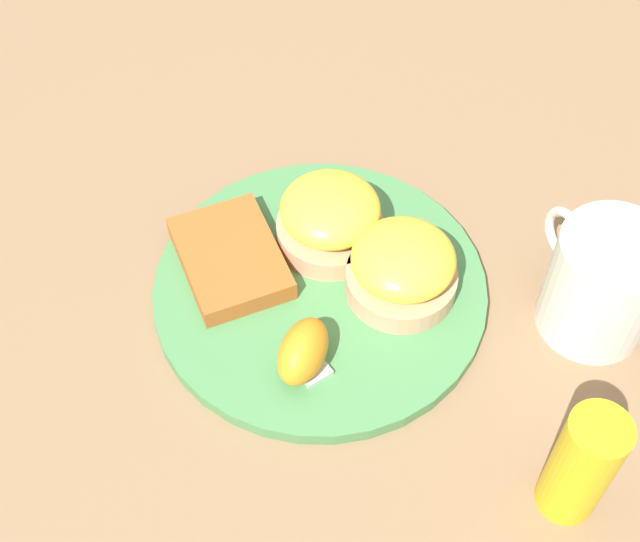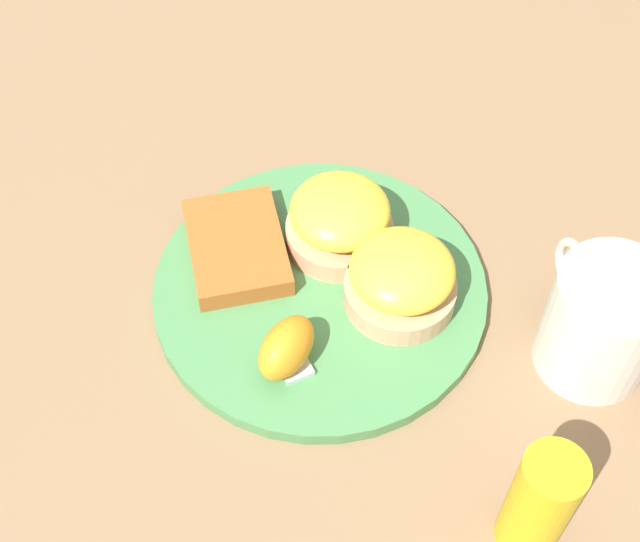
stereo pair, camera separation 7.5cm
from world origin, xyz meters
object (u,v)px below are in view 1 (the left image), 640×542
orange_wedge (303,351)px  fork (263,306)px  sandwich_benedict_left (402,268)px  sandwich_benedict_right (330,218)px  condiment_bottle (582,465)px  cup (602,283)px  hashbrown_patty (230,258)px

orange_wedge → fork: 0.07m
sandwich_benedict_left → sandwich_benedict_right: size_ratio=1.00×
sandwich_benedict_right → fork: 0.10m
sandwich_benedict_left → condiment_bottle: (-0.21, -0.02, 0.01)m
cup → fork: bearing=62.7°
sandwich_benedict_left → hashbrown_patty: bearing=53.0°
hashbrown_patty → cup: size_ratio=0.90×
cup → hashbrown_patty: bearing=54.3°
hashbrown_patty → orange_wedge: bearing=-174.8°
sandwich_benedict_left → fork: bearing=72.5°
sandwich_benedict_left → cup: (-0.09, -0.13, 0.01)m
fork → condiment_bottle: condiment_bottle is taller
orange_wedge → sandwich_benedict_left: bearing=-74.0°
fork → cup: (-0.13, -0.25, 0.03)m
sandwich_benedict_left → cup: cup is taller
sandwich_benedict_right → condiment_bottle: 0.29m
sandwich_benedict_right → fork: bearing=115.3°
cup → condiment_bottle: size_ratio=1.09×
sandwich_benedict_right → fork: size_ratio=0.47×
sandwich_benedict_left → hashbrown_patty: size_ratio=0.85×
orange_wedge → condiment_bottle: bearing=-145.4°
sandwich_benedict_right → hashbrown_patty: bearing=81.2°
fork → cup: 0.28m
hashbrown_patty → orange_wedge: (-0.12, -0.01, 0.01)m
hashbrown_patty → fork: size_ratio=0.55×
sandwich_benedict_left → orange_wedge: 0.11m
fork → condiment_bottle: 0.29m
sandwich_benedict_right → sandwich_benedict_left: bearing=-159.2°
hashbrown_patty → condiment_bottle: bearing=-155.7°
sandwich_benedict_left → hashbrown_patty: 0.15m
hashbrown_patty → orange_wedge: 0.12m
sandwich_benedict_right → condiment_bottle: bearing=-170.7°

